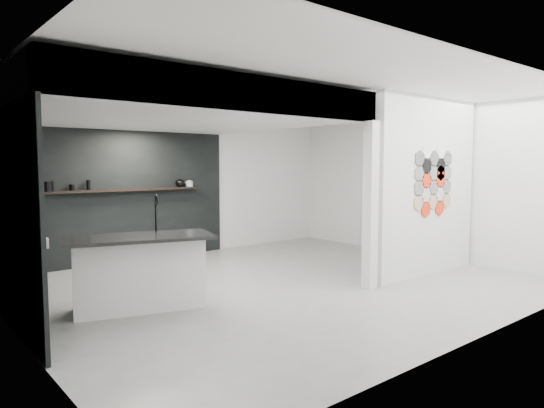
{
  "coord_description": "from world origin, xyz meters",
  "views": [
    {
      "loc": [
        -4.56,
        -5.34,
        1.75
      ],
      "look_at": [
        0.1,
        0.3,
        1.15
      ],
      "focal_mm": 32.0,
      "sensor_mm": 36.0,
      "label": 1
    }
  ],
  "objects": [
    {
      "name": "glass_vase",
      "position": [
        0.15,
        2.87,
        1.38
      ],
      "size": [
        0.11,
        0.11,
        0.12
      ],
      "primitive_type": "cylinder",
      "rotation": [
        0.0,
        0.0,
        -0.28
      ],
      "color": "gray",
      "rests_on": "display_shelf"
    },
    {
      "name": "display_shelf",
      "position": [
        -1.2,
        2.87,
        1.3
      ],
      "size": [
        3.0,
        0.15,
        0.04
      ],
      "primitive_type": "cube",
      "color": "black",
      "rests_on": "bay_clad_back"
    },
    {
      "name": "corner_column",
      "position": [
        0.82,
        -1.0,
        1.18
      ],
      "size": [
        0.16,
        0.16,
        2.35
      ],
      "primitive_type": "cube",
      "color": "silver",
      "rests_on": "floor"
    },
    {
      "name": "wall_basin",
      "position": [
        -3.24,
        0.8,
        0.85
      ],
      "size": [
        0.4,
        0.6,
        0.12
      ],
      "primitive_type": "cube",
      "color": "silver",
      "rests_on": "bay_clad_left"
    },
    {
      "name": "utensil_cup",
      "position": [
        -2.04,
        2.87,
        1.37
      ],
      "size": [
        0.1,
        0.1,
        0.1
      ],
      "primitive_type": "cylinder",
      "rotation": [
        0.0,
        0.0,
        -0.22
      ],
      "color": "black",
      "rests_on": "display_shelf"
    },
    {
      "name": "fascia_beam",
      "position": [
        -1.3,
        -0.92,
        2.55
      ],
      "size": [
        4.4,
        0.16,
        0.4
      ],
      "primitive_type": "cube",
      "color": "silver",
      "rests_on": "corner_column"
    },
    {
      "name": "bulkhead",
      "position": [
        -1.3,
        1.0,
        2.55
      ],
      "size": [
        4.4,
        4.0,
        0.4
      ],
      "primitive_type": "cube",
      "color": "silver",
      "rests_on": "corner_column"
    },
    {
      "name": "glass_bowl",
      "position": [
        0.15,
        2.87,
        1.37
      ],
      "size": [
        0.17,
        0.17,
        0.1
      ],
      "primitive_type": "cylinder",
      "rotation": [
        0.0,
        0.0,
        0.15
      ],
      "color": "gray",
      "rests_on": "display_shelf"
    },
    {
      "name": "stockpot",
      "position": [
        -2.42,
        2.87,
        1.4
      ],
      "size": [
        0.26,
        0.26,
        0.16
      ],
      "primitive_type": "cylinder",
      "rotation": [
        0.0,
        0.0,
        -0.42
      ],
      "color": "black",
      "rests_on": "display_shelf"
    },
    {
      "name": "kettle",
      "position": [
        -0.04,
        2.87,
        1.4
      ],
      "size": [
        0.23,
        0.23,
        0.15
      ],
      "primitive_type": "ellipsoid",
      "rotation": [
        0.0,
        0.0,
        -0.36
      ],
      "color": "black",
      "rests_on": "display_shelf"
    },
    {
      "name": "kitchen_island",
      "position": [
        -2.12,
        0.12,
        0.46
      ],
      "size": [
        1.85,
        1.21,
        1.38
      ],
      "rotation": [
        0.0,
        0.0,
        -0.29
      ],
      "color": "silver",
      "rests_on": "floor"
    },
    {
      "name": "hex_tile_cluster",
      "position": [
        2.26,
        -1.09,
        1.5
      ],
      "size": [
        1.04,
        0.02,
        1.16
      ],
      "color": "tan",
      "rests_on": "partition_panel"
    },
    {
      "name": "floor",
      "position": [
        0.0,
        0.0,
        -0.01
      ],
      "size": [
        7.0,
        6.0,
        0.01
      ],
      "primitive_type": "cube",
      "color": "slate"
    },
    {
      "name": "bay_clad_back",
      "position": [
        -1.3,
        2.97,
        1.18
      ],
      "size": [
        4.4,
        0.04,
        2.35
      ],
      "primitive_type": "cube",
      "color": "black",
      "rests_on": "floor"
    },
    {
      "name": "bottle_dark",
      "position": [
        -1.77,
        2.87,
        1.4
      ],
      "size": [
        0.07,
        0.07,
        0.17
      ],
      "primitive_type": "cylinder",
      "rotation": [
        0.0,
        0.0,
        -0.11
      ],
      "color": "black",
      "rests_on": "display_shelf"
    },
    {
      "name": "partition_panel",
      "position": [
        2.23,
        -1.0,
        1.4
      ],
      "size": [
        2.45,
        0.15,
        2.8
      ],
      "primitive_type": "cube",
      "color": "silver",
      "rests_on": "floor"
    }
  ]
}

